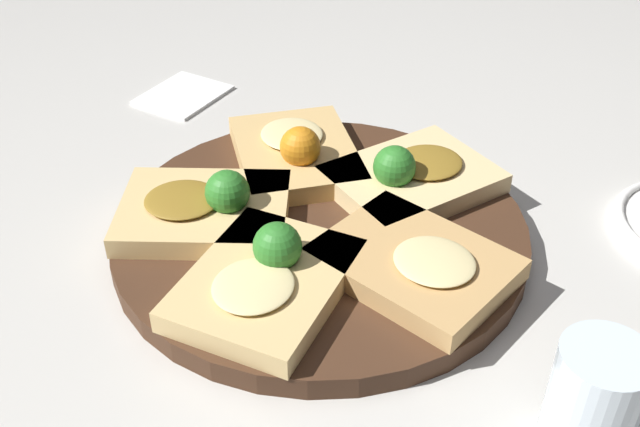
{
  "coord_description": "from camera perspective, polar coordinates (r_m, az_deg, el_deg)",
  "views": [
    {
      "loc": [
        0.41,
        0.45,
        0.48
      ],
      "look_at": [
        0.0,
        0.0,
        0.03
      ],
      "focal_mm": 42.0,
      "sensor_mm": 36.0,
      "label": 1
    }
  ],
  "objects": [
    {
      "name": "focaccia_slice_2",
      "position": [
        0.76,
        -8.66,
        0.42
      ],
      "size": [
        0.21,
        0.21,
        0.06
      ],
      "color": "#DBB775",
      "rests_on": "serving_board"
    },
    {
      "name": "serving_board",
      "position": [
        0.76,
        0.0,
        -1.36
      ],
      "size": [
        0.42,
        0.42,
        0.02
      ],
      "primitive_type": "cylinder",
      "color": "#422819",
      "rests_on": "ground_plane"
    },
    {
      "name": "ground_plane",
      "position": [
        0.77,
        0.0,
        -2.03
      ],
      "size": [
        3.0,
        3.0,
        0.0
      ],
      "primitive_type": "plane",
      "color": "beige"
    },
    {
      "name": "napkin_stack",
      "position": [
        1.06,
        -10.4,
        8.98
      ],
      "size": [
        0.13,
        0.12,
        0.01
      ],
      "primitive_type": "cube",
      "rotation": [
        0.0,
        0.0,
        0.3
      ],
      "color": "white",
      "rests_on": "ground_plane"
    },
    {
      "name": "water_glass",
      "position": [
        0.59,
        20.13,
        -13.34
      ],
      "size": [
        0.07,
        0.07,
        0.1
      ],
      "primitive_type": "cylinder",
      "color": "silver",
      "rests_on": "ground_plane"
    },
    {
      "name": "focaccia_slice_0",
      "position": [
        0.8,
        6.9,
        2.85
      ],
      "size": [
        0.19,
        0.15,
        0.06
      ],
      "color": "#E5C689",
      "rests_on": "serving_board"
    },
    {
      "name": "focaccia_slice_4",
      "position": [
        0.69,
        7.31,
        -3.78
      ],
      "size": [
        0.14,
        0.18,
        0.03
      ],
      "color": "tan",
      "rests_on": "serving_board"
    },
    {
      "name": "focaccia_slice_3",
      "position": [
        0.67,
        -4.1,
        -4.93
      ],
      "size": [
        0.2,
        0.18,
        0.06
      ],
      "color": "#DBB775",
      "rests_on": "serving_board"
    },
    {
      "name": "focaccia_slice_1",
      "position": [
        0.84,
        -1.82,
        4.72
      ],
      "size": [
        0.19,
        0.21,
        0.06
      ],
      "color": "tan",
      "rests_on": "serving_board"
    }
  ]
}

